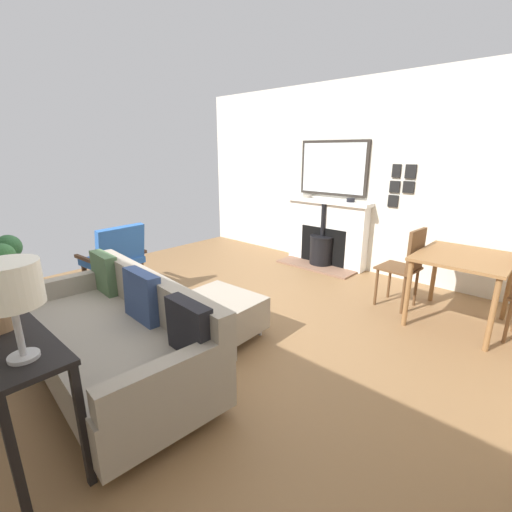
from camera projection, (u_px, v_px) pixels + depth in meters
name	position (u px, v px, depth m)	size (l,w,h in m)	color
ground_plane	(208.00, 326.00, 3.65)	(5.57, 5.67, 0.01)	olive
wall_left	(349.00, 178.00, 5.23)	(0.12, 5.67, 2.70)	silver
fireplace	(325.00, 237.00, 5.50)	(0.58, 1.38, 1.02)	brown
mirror_over_mantel	(333.00, 168.00, 5.28)	(0.04, 1.12, 0.80)	#2D2823
mantel_bowl_near	(307.00, 196.00, 5.59)	(0.15, 0.15, 0.05)	#9E9384
mantel_bowl_far	(351.00, 200.00, 5.10)	(0.12, 0.12, 0.06)	black
sofa	(118.00, 336.00, 2.76)	(1.06, 2.06, 0.83)	#B2B2B7
ottoman	(221.00, 313.00, 3.38)	(0.65, 0.75, 0.40)	#B2B2B7
armchair_accent	(116.00, 255.00, 4.38)	(0.72, 0.64, 0.87)	#4C3321
table_lamp_far_end	(9.00, 287.00, 1.60)	(0.28, 0.28, 0.49)	#B2B2B7
dining_table	(463.00, 265.00, 3.54)	(0.95, 0.83, 0.73)	olive
dining_chair_near_fireplace	(407.00, 262.00, 3.91)	(0.43, 0.43, 0.93)	brown
photo_gallery_row	(401.00, 183.00, 4.68)	(0.02, 0.32, 0.57)	black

